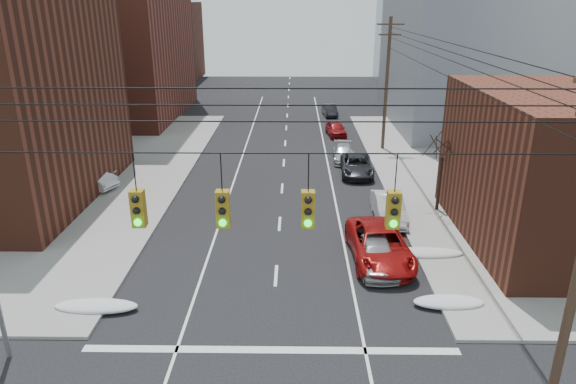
{
  "coord_description": "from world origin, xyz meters",
  "views": [
    {
      "loc": [
        0.84,
        -9.25,
        12.15
      ],
      "look_at": [
        0.52,
        15.26,
        3.0
      ],
      "focal_mm": 32.0,
      "sensor_mm": 36.0,
      "label": 1
    }
  ],
  "objects_px": {
    "parked_car_c": "(357,166)",
    "parked_car_e": "(336,129)",
    "parked_car_d": "(344,153)",
    "lot_car_d": "(7,181)",
    "red_pickup": "(379,245)",
    "parked_car_a": "(376,254)",
    "lot_car_a": "(84,177)",
    "parked_car_b": "(389,208)",
    "parked_car_f": "(330,110)",
    "lot_car_c": "(0,195)",
    "lot_car_b": "(81,169)"
  },
  "relations": [
    {
      "from": "parked_car_e",
      "to": "lot_car_d",
      "type": "xyz_separation_m",
      "value": [
        -23.35,
        -15.79,
        0.11
      ]
    },
    {
      "from": "parked_car_e",
      "to": "parked_car_c",
      "type": "bearing_deg",
      "value": -93.62
    },
    {
      "from": "lot_car_c",
      "to": "parked_car_a",
      "type": "bearing_deg",
      "value": -110.09
    },
    {
      "from": "lot_car_b",
      "to": "parked_car_e",
      "type": "bearing_deg",
      "value": -38.6
    },
    {
      "from": "parked_car_d",
      "to": "lot_car_d",
      "type": "xyz_separation_m",
      "value": [
        -23.37,
        -7.55,
        0.17
      ]
    },
    {
      "from": "parked_car_c",
      "to": "lot_car_c",
      "type": "relative_size",
      "value": 0.96
    },
    {
      "from": "parked_car_a",
      "to": "lot_car_c",
      "type": "bearing_deg",
      "value": 160.74
    },
    {
      "from": "lot_car_d",
      "to": "parked_car_f",
      "type": "bearing_deg",
      "value": -37.99
    },
    {
      "from": "parked_car_c",
      "to": "parked_car_f",
      "type": "xyz_separation_m",
      "value": [
        -0.67,
        20.85,
        -0.05
      ]
    },
    {
      "from": "parked_car_a",
      "to": "parked_car_e",
      "type": "height_order",
      "value": "parked_car_a"
    },
    {
      "from": "red_pickup",
      "to": "lot_car_a",
      "type": "bearing_deg",
      "value": 149.49
    },
    {
      "from": "parked_car_b",
      "to": "parked_car_c",
      "type": "relative_size",
      "value": 0.91
    },
    {
      "from": "parked_car_d",
      "to": "lot_car_b",
      "type": "bearing_deg",
      "value": -163.05
    },
    {
      "from": "lot_car_b",
      "to": "lot_car_c",
      "type": "height_order",
      "value": "lot_car_c"
    },
    {
      "from": "parked_car_c",
      "to": "lot_car_d",
      "type": "bearing_deg",
      "value": -168.0
    },
    {
      "from": "parked_car_d",
      "to": "lot_car_c",
      "type": "bearing_deg",
      "value": -152.28
    },
    {
      "from": "parked_car_b",
      "to": "parked_car_e",
      "type": "height_order",
      "value": "parked_car_b"
    },
    {
      "from": "parked_car_f",
      "to": "lot_car_c",
      "type": "distance_m",
      "value": 35.6
    },
    {
      "from": "parked_car_a",
      "to": "parked_car_d",
      "type": "bearing_deg",
      "value": 88.8
    },
    {
      "from": "lot_car_a",
      "to": "parked_car_c",
      "type": "bearing_deg",
      "value": -59.11
    },
    {
      "from": "parked_car_b",
      "to": "parked_car_a",
      "type": "bearing_deg",
      "value": -105.3
    },
    {
      "from": "parked_car_a",
      "to": "parked_car_f",
      "type": "relative_size",
      "value": 1.13
    },
    {
      "from": "parked_car_e",
      "to": "lot_car_c",
      "type": "xyz_separation_m",
      "value": [
        -22.1,
        -18.81,
        0.22
      ]
    },
    {
      "from": "parked_car_a",
      "to": "parked_car_b",
      "type": "bearing_deg",
      "value": 73.54
    },
    {
      "from": "red_pickup",
      "to": "lot_car_b",
      "type": "distance_m",
      "value": 22.89
    },
    {
      "from": "parked_car_b",
      "to": "parked_car_c",
      "type": "distance_m",
      "value": 8.51
    },
    {
      "from": "lot_car_d",
      "to": "parked_car_c",
      "type": "bearing_deg",
      "value": -75.28
    },
    {
      "from": "red_pickup",
      "to": "parked_car_a",
      "type": "xyz_separation_m",
      "value": [
        -0.28,
        -0.82,
        -0.09
      ]
    },
    {
      "from": "parked_car_a",
      "to": "parked_car_e",
      "type": "bearing_deg",
      "value": 88.89
    },
    {
      "from": "red_pickup",
      "to": "lot_car_b",
      "type": "height_order",
      "value": "red_pickup"
    },
    {
      "from": "parked_car_d",
      "to": "parked_car_b",
      "type": "bearing_deg",
      "value": -80.3
    },
    {
      "from": "parked_car_c",
      "to": "parked_car_a",
      "type": "bearing_deg",
      "value": -90.21
    },
    {
      "from": "parked_car_e",
      "to": "lot_car_d",
      "type": "bearing_deg",
      "value": -152.79
    },
    {
      "from": "parked_car_e",
      "to": "lot_car_a",
      "type": "distance_m",
      "value": 23.84
    },
    {
      "from": "parked_car_b",
      "to": "lot_car_a",
      "type": "distance_m",
      "value": 20.44
    },
    {
      "from": "parked_car_b",
      "to": "parked_car_f",
      "type": "bearing_deg",
      "value": 93.17
    },
    {
      "from": "parked_car_a",
      "to": "parked_car_d",
      "type": "xyz_separation_m",
      "value": [
        0.03,
        17.8,
        -0.13
      ]
    },
    {
      "from": "parked_car_b",
      "to": "parked_car_d",
      "type": "relative_size",
      "value": 1.07
    },
    {
      "from": "parked_car_c",
      "to": "parked_car_d",
      "type": "bearing_deg",
      "value": 102.78
    },
    {
      "from": "parked_car_c",
      "to": "parked_car_e",
      "type": "bearing_deg",
      "value": 95.71
    },
    {
      "from": "parked_car_a",
      "to": "lot_car_a",
      "type": "height_order",
      "value": "lot_car_a"
    },
    {
      "from": "parked_car_a",
      "to": "parked_car_e",
      "type": "xyz_separation_m",
      "value": [
        0.0,
        26.05,
        -0.07
      ]
    },
    {
      "from": "lot_car_b",
      "to": "lot_car_c",
      "type": "distance_m",
      "value": 6.17
    },
    {
      "from": "parked_car_e",
      "to": "parked_car_d",
      "type": "bearing_deg",
      "value": -96.67
    },
    {
      "from": "parked_car_c",
      "to": "lot_car_a",
      "type": "relative_size",
      "value": 1.08
    },
    {
      "from": "red_pickup",
      "to": "lot_car_c",
      "type": "height_order",
      "value": "red_pickup"
    },
    {
      "from": "parked_car_e",
      "to": "lot_car_d",
      "type": "distance_m",
      "value": 28.19
    },
    {
      "from": "parked_car_a",
      "to": "lot_car_c",
      "type": "relative_size",
      "value": 0.84
    },
    {
      "from": "red_pickup",
      "to": "parked_car_c",
      "type": "height_order",
      "value": "red_pickup"
    },
    {
      "from": "parked_car_b",
      "to": "lot_car_d",
      "type": "xyz_separation_m",
      "value": [
        -24.95,
        4.42,
        0.03
      ]
    }
  ]
}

